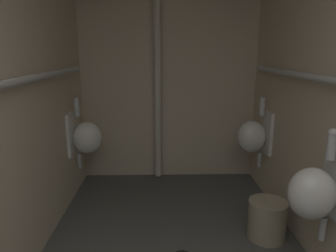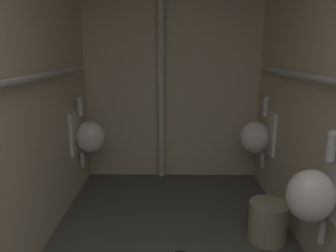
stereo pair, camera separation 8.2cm
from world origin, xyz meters
name	(u,v)px [view 1 (the left image)]	position (x,y,z in m)	size (l,w,h in m)	color
wall_back	(169,74)	(0.00, 3.74, 1.25)	(2.18, 0.06, 2.51)	beige
urinal_left_mid	(85,137)	(-0.88, 3.17, 0.65)	(0.32, 0.30, 0.76)	white
urinal_right_mid	(315,192)	(0.88, 1.83, 0.65)	(0.32, 0.30, 0.76)	white
urinal_right_far	(254,136)	(0.88, 3.17, 0.65)	(0.32, 0.30, 0.76)	white
supply_pipe_left	(9,83)	(-0.97, 1.85, 1.34)	(0.06, 3.11, 0.06)	#B2B2B2
standpipe_back_wall	(158,75)	(-0.13, 3.63, 1.25)	(0.08, 0.08, 2.46)	beige
waste_bin	(267,220)	(0.78, 2.34, 0.16)	(0.31, 0.31, 0.32)	#9E937A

